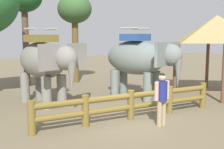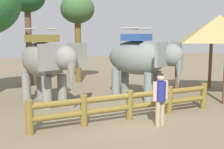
{
  "view_description": "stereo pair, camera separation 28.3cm",
  "coord_description": "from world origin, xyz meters",
  "px_view_note": "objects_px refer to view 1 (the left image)",
  "views": [
    {
      "loc": [
        -4.54,
        -8.67,
        2.95
      ],
      "look_at": [
        0.0,
        1.53,
        1.4
      ],
      "focal_mm": 45.22,
      "sensor_mm": 36.0,
      "label": 1
    },
    {
      "loc": [
        -4.28,
        -8.79,
        2.95
      ],
      "look_at": [
        0.0,
        1.53,
        1.4
      ],
      "focal_mm": 45.22,
      "sensor_mm": 36.0,
      "label": 2
    }
  ],
  "objects_px": {
    "tourist_woman_in_black": "(162,95)",
    "log_fence": "(131,103)",
    "thatched_shelter": "(216,30)",
    "tree_far_right": "(24,0)",
    "tree_far_left": "(75,12)",
    "elephant_center": "(140,59)",
    "elephant_near_left": "(45,62)"
  },
  "relations": [
    {
      "from": "thatched_shelter",
      "to": "tree_far_right",
      "type": "relative_size",
      "value": 0.73
    },
    {
      "from": "elephant_center",
      "to": "thatched_shelter",
      "type": "relative_size",
      "value": 0.87
    },
    {
      "from": "elephant_near_left",
      "to": "tourist_woman_in_black",
      "type": "relative_size",
      "value": 2.21
    },
    {
      "from": "elephant_center",
      "to": "thatched_shelter",
      "type": "height_order",
      "value": "thatched_shelter"
    },
    {
      "from": "elephant_center",
      "to": "tree_far_left",
      "type": "height_order",
      "value": "tree_far_left"
    },
    {
      "from": "elephant_center",
      "to": "tourist_woman_in_black",
      "type": "xyz_separation_m",
      "value": [
        -1.28,
        -3.73,
        -0.84
      ]
    },
    {
      "from": "log_fence",
      "to": "tree_far_right",
      "type": "relative_size",
      "value": 1.17
    },
    {
      "from": "tree_far_right",
      "to": "elephant_center",
      "type": "bearing_deg",
      "value": -55.11
    },
    {
      "from": "log_fence",
      "to": "elephant_near_left",
      "type": "relative_size",
      "value": 1.83
    },
    {
      "from": "log_fence",
      "to": "thatched_shelter",
      "type": "height_order",
      "value": "thatched_shelter"
    },
    {
      "from": "elephant_near_left",
      "to": "elephant_center",
      "type": "xyz_separation_m",
      "value": [
        4.19,
        -0.67,
        0.02
      ]
    },
    {
      "from": "elephant_center",
      "to": "tree_far_left",
      "type": "distance_m",
      "value": 6.49
    },
    {
      "from": "thatched_shelter",
      "to": "tree_far_right",
      "type": "height_order",
      "value": "tree_far_right"
    },
    {
      "from": "elephant_near_left",
      "to": "thatched_shelter",
      "type": "height_order",
      "value": "thatched_shelter"
    },
    {
      "from": "tourist_woman_in_black",
      "to": "tree_far_right",
      "type": "height_order",
      "value": "tree_far_right"
    },
    {
      "from": "thatched_shelter",
      "to": "tree_far_right",
      "type": "bearing_deg",
      "value": 141.1
    },
    {
      "from": "elephant_near_left",
      "to": "tree_far_left",
      "type": "height_order",
      "value": "tree_far_left"
    },
    {
      "from": "thatched_shelter",
      "to": "log_fence",
      "type": "bearing_deg",
      "value": -159.88
    },
    {
      "from": "elephant_center",
      "to": "tree_far_right",
      "type": "relative_size",
      "value": 0.63
    },
    {
      "from": "log_fence",
      "to": "elephant_center",
      "type": "height_order",
      "value": "elephant_center"
    },
    {
      "from": "tourist_woman_in_black",
      "to": "thatched_shelter",
      "type": "height_order",
      "value": "thatched_shelter"
    },
    {
      "from": "thatched_shelter",
      "to": "tree_far_left",
      "type": "bearing_deg",
      "value": 129.76
    },
    {
      "from": "elephant_near_left",
      "to": "tree_far_left",
      "type": "bearing_deg",
      "value": 60.89
    },
    {
      "from": "log_fence",
      "to": "tourist_woman_in_black",
      "type": "relative_size",
      "value": 4.04
    },
    {
      "from": "elephant_near_left",
      "to": "thatched_shelter",
      "type": "bearing_deg",
      "value": -8.48
    },
    {
      "from": "tree_far_left",
      "to": "elephant_near_left",
      "type": "bearing_deg",
      "value": -119.11
    },
    {
      "from": "log_fence",
      "to": "tourist_woman_in_black",
      "type": "bearing_deg",
      "value": -60.29
    },
    {
      "from": "log_fence",
      "to": "elephant_center",
      "type": "bearing_deg",
      "value": 55.24
    },
    {
      "from": "elephant_center",
      "to": "thatched_shelter",
      "type": "distance_m",
      "value": 4.25
    },
    {
      "from": "tourist_woman_in_black",
      "to": "log_fence",
      "type": "bearing_deg",
      "value": 119.71
    },
    {
      "from": "tourist_woman_in_black",
      "to": "tree_far_right",
      "type": "relative_size",
      "value": 0.29
    },
    {
      "from": "elephant_near_left",
      "to": "tree_far_left",
      "type": "relative_size",
      "value": 0.71
    }
  ]
}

